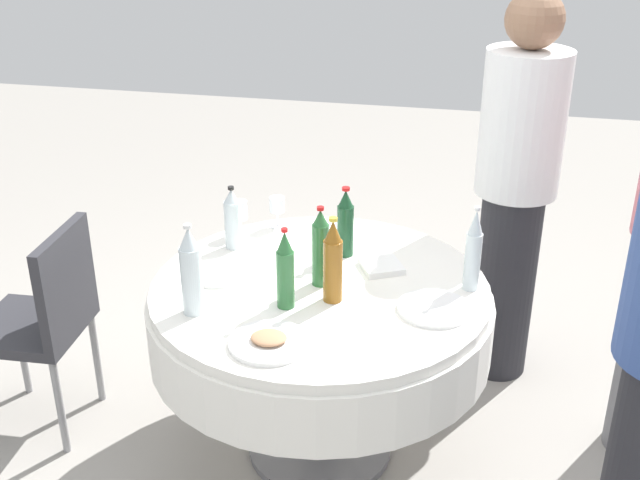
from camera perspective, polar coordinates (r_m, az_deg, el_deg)
ground_plane at (r=3.22m, az=-0.00°, el=-14.91°), size 10.00×10.00×0.00m
dining_table at (r=2.87m, az=-0.00°, el=-5.93°), size 1.24×1.24×0.74m
bottle_clear_inner at (r=2.76m, az=11.09°, el=-0.82°), size 0.06×0.06×0.31m
bottle_amber_right at (r=2.63m, az=0.94°, el=-1.64°), size 0.07×0.07×0.31m
bottle_dark_green_east at (r=2.96m, az=1.86°, el=1.19°), size 0.06×0.06×0.28m
bottle_clear_west at (r=2.59m, az=-9.36°, el=-2.33°), size 0.07×0.07×0.32m
bottle_green_near at (r=2.60m, az=-2.54°, el=-2.26°), size 0.06×0.06×0.29m
bottle_green_rear at (r=2.74m, az=0.10°, el=-0.63°), size 0.06×0.06×0.30m
bottle_clear_far at (r=3.04m, az=-6.38°, el=1.49°), size 0.06×0.06×0.25m
wine_glass_west at (r=3.15m, az=-5.86°, el=2.09°), size 0.06×0.06×0.14m
wine_glass_near at (r=3.22m, az=-3.14°, el=2.45°), size 0.06×0.06×0.13m
plate_mid at (r=2.88m, az=-7.45°, el=-2.42°), size 0.21×0.21×0.02m
plate_north at (r=2.66m, az=8.28°, el=-4.95°), size 0.25×0.25×0.02m
plate_front at (r=2.46m, az=-3.74°, el=-7.38°), size 0.25×0.25×0.04m
spoon_right at (r=3.18m, az=1.55°, el=0.51°), size 0.11×0.16×0.00m
folded_napkin at (r=2.91m, az=4.48°, el=-1.92°), size 0.19×0.19×0.02m
person_right at (r=3.36m, az=14.03°, el=3.75°), size 0.34×0.34×1.68m
chair_rear at (r=3.23m, az=-19.25°, el=-5.07°), size 0.42×0.42×0.87m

